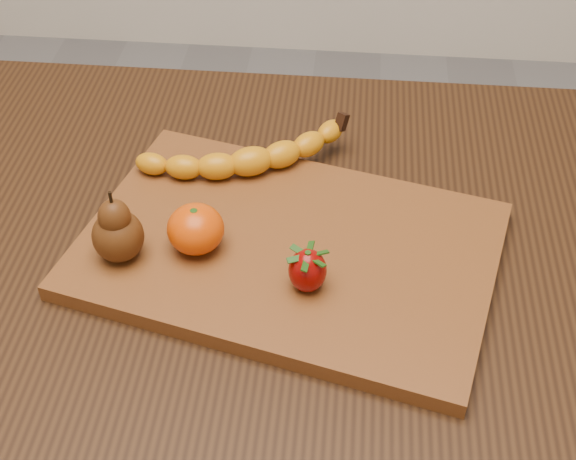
# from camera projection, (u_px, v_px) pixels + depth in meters

# --- Properties ---
(table) EXTENTS (1.00, 0.70, 0.76)m
(table) POSITION_uv_depth(u_px,v_px,m) (233.00, 291.00, 0.99)
(table) COLOR black
(table) RESTS_ON ground
(cutting_board) EXTENTS (0.51, 0.40, 0.02)m
(cutting_board) POSITION_uv_depth(u_px,v_px,m) (288.00, 250.00, 0.89)
(cutting_board) COLOR brown
(cutting_board) RESTS_ON table
(banana) EXTENTS (0.23, 0.14, 0.04)m
(banana) POSITION_uv_depth(u_px,v_px,m) (251.00, 161.00, 0.97)
(banana) COLOR orange
(banana) RESTS_ON cutting_board
(pear) EXTENTS (0.06, 0.06, 0.09)m
(pear) POSITION_uv_depth(u_px,v_px,m) (116.00, 225.00, 0.84)
(pear) COLOR #4C260C
(pear) RESTS_ON cutting_board
(mandarin) EXTENTS (0.07, 0.07, 0.05)m
(mandarin) POSITION_uv_depth(u_px,v_px,m) (196.00, 229.00, 0.86)
(mandarin) COLOR #D54002
(mandarin) RESTS_ON cutting_board
(strawberry) EXTENTS (0.05, 0.05, 0.05)m
(strawberry) POSITION_uv_depth(u_px,v_px,m) (308.00, 269.00, 0.82)
(strawberry) COLOR #7F0503
(strawberry) RESTS_ON cutting_board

